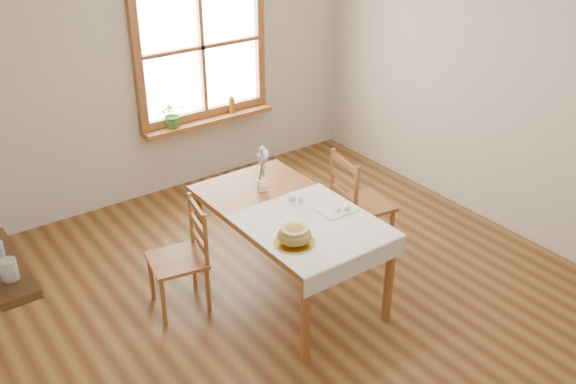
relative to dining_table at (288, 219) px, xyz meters
The scene contains 19 objects.
ground 0.73m from the dining_table, 90.00° to the right, with size 5.00×5.00×0.00m, color brown.
room_walls 1.08m from the dining_table, 90.00° to the right, with size 4.60×5.10×2.65m.
window 2.36m from the dining_table, 77.02° to the left, with size 1.46×0.08×1.46m.
window_sill 2.16m from the dining_table, 76.61° to the left, with size 1.46×0.20×0.05m.
wall_shelf 2.52m from the dining_table, 157.47° to the right, with size 0.16×0.60×0.24m.
dining_table is the anchor object (origin of this frame).
table_linen 0.32m from the dining_table, 90.00° to the right, with size 0.91×0.99×0.01m, color silver.
chair_left 0.90m from the dining_table, 158.03° to the left, with size 0.41×0.43×0.88m, color #9C6030, non-canonical shape.
chair_right 0.90m from the dining_table, ahead, with size 0.44×0.47×0.95m, color #9C6030, non-canonical shape.
bread_plate 0.51m from the dining_table, 120.82° to the right, with size 0.28×0.28×0.01m, color white.
bread_loaf 0.53m from the dining_table, 120.82° to the right, with size 0.24×0.24×0.13m, color #B4873F.
egg_napkin 0.38m from the dining_table, 40.46° to the right, with size 0.27×0.23×0.01m, color silver.
eggs 0.39m from the dining_table, 40.46° to the right, with size 0.21×0.19×0.05m, color white, non-canonical shape.
salt_shaker 0.17m from the dining_table, 28.44° to the left, with size 0.06×0.06×0.10m, color white.
pepper_shaker 0.18m from the dining_table, ahead, with size 0.04×0.04×0.08m, color white.
flower_vase 0.39m from the dining_table, 88.26° to the left, with size 0.08×0.08×0.09m, color white.
lavender_bouquet 0.49m from the dining_table, 88.26° to the left, with size 0.15×0.15×0.27m, color #765DA4, non-canonical shape.
potted_plant 2.11m from the dining_table, 87.40° to the left, with size 0.25×0.27×0.21m, color #417D32.
amber_bottle 2.25m from the dining_table, 69.57° to the left, with size 0.07×0.07×0.19m, color #A56B1E.
Camera 1 is at (-2.50, -3.16, 3.16)m, focal length 40.00 mm.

